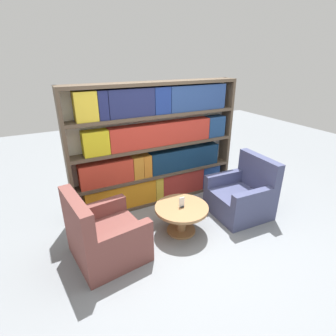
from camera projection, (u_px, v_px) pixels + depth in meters
The scene contains 6 objects.
ground_plane at pixel (195, 239), 3.65m from camera, with size 14.00×14.00×0.00m, color gray.
bookshelf at pixel (157, 147), 4.28m from camera, with size 2.83×0.30×2.01m.
armchair_left at pixel (104, 237), 3.23m from camera, with size 0.92×0.93×0.93m.
armchair_right at pixel (242, 196), 4.17m from camera, with size 0.85×0.87×0.93m.
coffee_table at pixel (181, 214), 3.71m from camera, with size 0.76×0.76×0.41m.
table_sign at pixel (182, 203), 3.64m from camera, with size 0.08×0.06×0.15m.
Camera 1 is at (-1.71, -2.45, 2.36)m, focal length 28.00 mm.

